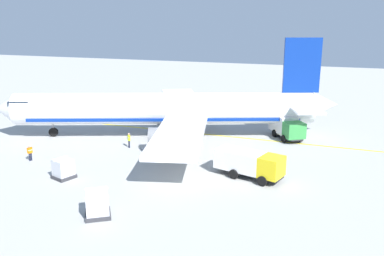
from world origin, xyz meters
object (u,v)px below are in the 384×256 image
service_truck_fuel (249,163)px  cargo_container_mid (97,204)px  airliner_foreground (169,109)px  crew_marshaller (30,152)px  cargo_container_near (63,169)px  service_truck_baggage (286,126)px  crew_loader_left (129,139)px

service_truck_fuel → cargo_container_mid: bearing=142.7°
airliner_foreground → crew_marshaller: 16.62m
airliner_foreground → cargo_container_near: (-16.10, 3.41, -2.49)m
service_truck_fuel → service_truck_baggage: 14.26m
crew_marshaller → crew_loader_left: (7.40, -7.26, 0.05)m
service_truck_baggage → airliner_foreground: bearing=106.7°
service_truck_baggage → cargo_container_mid: size_ratio=2.34×
service_truck_fuel → cargo_container_near: bearing=110.9°
service_truck_fuel → crew_marshaller: (-3.26, 21.84, -0.47)m
airliner_foreground → cargo_container_near: 16.65m
service_truck_baggage → cargo_container_near: bearing=139.8°
cargo_container_near → cargo_container_mid: cargo_container_mid is taller
service_truck_baggage → cargo_container_mid: (-25.49, 9.97, -0.53)m
service_truck_fuel → service_truck_baggage: size_ratio=1.13×
service_truck_fuel → cargo_container_near: (-5.99, 15.68, -0.52)m
airliner_foreground → cargo_container_near: bearing=168.0°
cargo_container_near → crew_marshaller: 6.74m
service_truck_baggage → crew_loader_left: bearing=122.2°
cargo_container_near → crew_loader_left: bearing=-6.2°
service_truck_baggage → crew_loader_left: service_truck_baggage is taller
airliner_foreground → cargo_container_mid: 21.85m
airliner_foreground → cargo_container_mid: (-21.41, -3.67, -2.39)m
service_truck_baggage → crew_marshaller: bearing=126.9°
airliner_foreground → crew_loader_left: size_ratio=23.67×
service_truck_fuel → cargo_container_near: size_ratio=3.10×
cargo_container_mid → crew_marshaller: size_ratio=1.55×
service_truck_fuel → crew_loader_left: 15.16m
crew_marshaller → service_truck_baggage: bearing=-53.1°
service_truck_fuel → airliner_foreground: bearing=50.5°
airliner_foreground → crew_marshaller: airliner_foreground is taller
service_truck_fuel → service_truck_baggage: (14.19, -1.37, 0.11)m
crew_marshaller → crew_loader_left: size_ratio=0.95×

